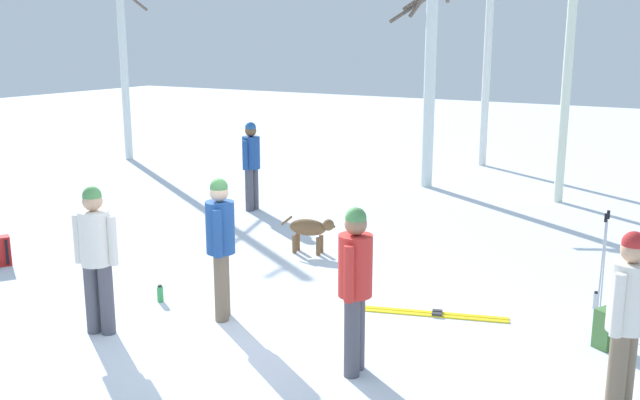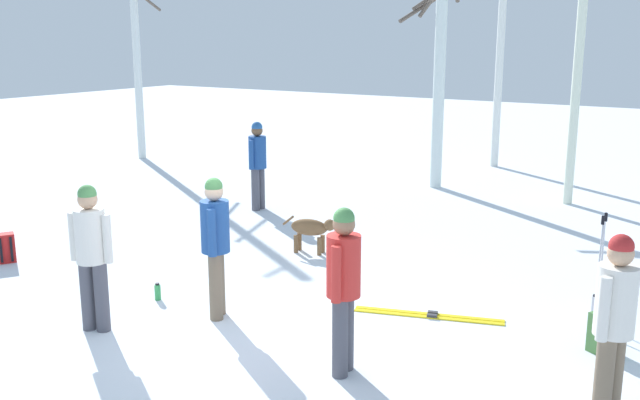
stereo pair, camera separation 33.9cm
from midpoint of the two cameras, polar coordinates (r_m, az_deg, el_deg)
The scene contains 17 objects.
ground_plane at distance 8.29m, azimuth -5.13°, elevation -10.79°, with size 60.00×60.00×0.00m, color white.
person_0 at distance 13.89m, azimuth -4.27°, elevation 3.19°, with size 0.34×0.52×1.72m.
person_1 at distance 6.77m, azimuth 23.65°, elevation -8.50°, with size 0.34×0.50×1.72m.
person_2 at distance 8.47m, azimuth -16.59°, elevation -3.71°, with size 0.50×0.34×1.72m.
person_3 at distance 8.57m, azimuth -7.16°, elevation -3.06°, with size 0.34×0.46×1.72m.
person_4 at distance 7.11m, azimuth 3.25°, elevation -6.38°, with size 0.34×0.51×1.72m.
dog at distance 11.18m, azimuth 0.22°, elevation -2.31°, with size 0.88×0.35×0.57m.
ski_pair_lying_0 at distance 8.96m, azimuth 9.69°, elevation -9.00°, with size 1.77×0.71×0.05m.
ski_poles_1 at distance 8.97m, azimuth 22.32°, elevation -4.95°, with size 0.07×0.26×1.35m.
backpack_0 at distance 11.70m, azimuth -22.88°, elevation -3.54°, with size 0.34×0.33×0.44m.
backpack_1 at distance 8.47m, azimuth 22.60°, elevation -9.70°, with size 0.34×0.32×0.44m.
water_bottle_0 at distance 9.51m, azimuth -11.74°, elevation -7.15°, with size 0.08×0.08×0.23m.
water_bottle_1 at distance 9.60m, azimuth 21.85°, elevation -7.65°, with size 0.07×0.07×0.23m.
birch_tree_0 at distance 20.16m, azimuth -13.95°, elevation 13.57°, with size 1.07×1.38×7.17m.
birch_tree_1 at distance 16.03m, azimuth 10.11°, elevation 12.44°, with size 1.26×1.22×6.31m.
birch_tree_2 at distance 18.98m, azimuth 14.79°, elevation 14.46°, with size 1.36×1.37×7.67m.
birch_tree_3 at distance 15.06m, azimuth 20.65°, elevation 12.76°, with size 1.30×1.24×6.62m.
Camera 2 is at (4.81, -5.90, 3.33)m, focal length 40.39 mm.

